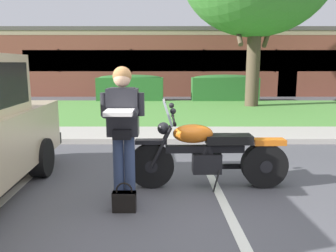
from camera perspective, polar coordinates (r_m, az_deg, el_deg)
name	(u,v)px	position (r m, az deg, el deg)	size (l,w,h in m)	color
ground_plane	(177,214)	(4.10, 1.47, -14.61)	(140.00, 140.00, 0.00)	#4C4C51
curb_strip	(172,141)	(7.48, 0.75, -2.49)	(60.00, 0.20, 0.12)	#ADA89E
concrete_walk	(172,134)	(8.32, 0.66, -1.31)	(60.00, 1.50, 0.08)	#ADA89E
grass_lawn	(170,111)	(12.37, 0.42, 2.53)	(60.00, 6.71, 0.06)	#518E3D
stall_stripe_1	(225,207)	(4.33, 9.59, -13.24)	(0.12, 4.40, 0.01)	silver
motorcycle	(213,154)	(4.81, 7.65, -4.64)	(2.24, 0.82, 1.26)	black
rider_person	(122,124)	(4.18, -7.67, 0.33)	(0.54, 0.59, 1.70)	black
handbag	(124,200)	(4.14, -7.44, -12.21)	(0.28, 0.13, 0.36)	black
hedge_left	(130,87)	(15.93, -6.44, 6.48)	(3.05, 0.90, 1.24)	#286028
hedge_center_left	(224,87)	(16.05, 9.44, 6.44)	(3.06, 0.90, 1.24)	#286028
brick_building	(197,62)	(22.26, 4.82, 10.63)	(22.49, 8.43, 3.63)	brown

